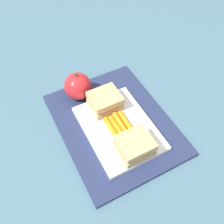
{
  "coord_description": "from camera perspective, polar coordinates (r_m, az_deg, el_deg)",
  "views": [
    {
      "loc": [
        -0.34,
        0.19,
        0.57
      ],
      "look_at": [
        0.01,
        0.0,
        0.04
      ],
      "focal_mm": 40.57,
      "sensor_mm": 36.0,
      "label": 1
    }
  ],
  "objects": [
    {
      "name": "ground_plane",
      "position": [
        0.69,
        0.49,
        -2.87
      ],
      "size": [
        2.4,
        2.4,
        0.0
      ],
      "primitive_type": "plane",
      "color": "#42667A"
    },
    {
      "name": "lunchbag_mat",
      "position": [
        0.68,
        0.49,
        -2.63
      ],
      "size": [
        0.36,
        0.28,
        0.01
      ],
      "primitive_type": "cube",
      "color": "navy",
      "rests_on": "ground_plane"
    },
    {
      "name": "food_tray",
      "position": [
        0.66,
        1.52,
        -3.65
      ],
      "size": [
        0.23,
        0.17,
        0.01
      ],
      "primitive_type": "cube",
      "color": "white",
      "rests_on": "lunchbag_mat"
    },
    {
      "name": "sandwich_half_left",
      "position": [
        0.6,
        5.16,
        -7.58
      ],
      "size": [
        0.07,
        0.08,
        0.04
      ],
      "color": "tan",
      "rests_on": "food_tray"
    },
    {
      "name": "sandwich_half_right",
      "position": [
        0.68,
        -1.59,
        2.49
      ],
      "size": [
        0.07,
        0.08,
        0.04
      ],
      "color": "tan",
      "rests_on": "food_tray"
    },
    {
      "name": "carrot_sticks_bundle",
      "position": [
        0.65,
        1.56,
        -3.07
      ],
      "size": [
        0.08,
        0.06,
        0.02
      ],
      "color": "orange",
      "rests_on": "food_tray"
    },
    {
      "name": "apple",
      "position": [
        0.72,
        -7.7,
        5.78
      ],
      "size": [
        0.08,
        0.08,
        0.09
      ],
      "color": "red",
      "rests_on": "lunchbag_mat"
    }
  ]
}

